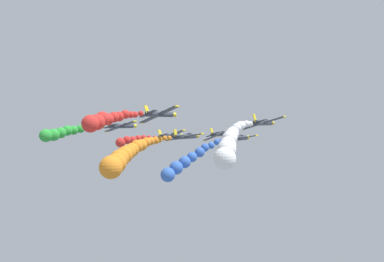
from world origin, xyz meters
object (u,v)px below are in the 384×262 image
at_px(airplane_right_inner, 239,138).
at_px(airplane_right_outer, 122,126).
at_px(airplane_lead, 220,134).
at_px(airplane_left_outer, 186,136).
at_px(airplane_left_inner, 170,136).
at_px(airplane_trailing, 263,123).
at_px(airplane_high_slot, 160,114).

relative_size(airplane_right_inner, airplane_right_outer, 1.00).
xyz_separation_m(airplane_lead, airplane_right_inner, (9.45, -9.64, -0.59)).
relative_size(airplane_left_outer, airplane_right_outer, 1.00).
xyz_separation_m(airplane_left_outer, airplane_right_outer, (-18.77, 0.12, 2.33)).
height_order(airplane_lead, airplane_left_inner, airplane_lead).
bearing_deg(airplane_left_inner, airplane_lead, 43.79).
bearing_deg(airplane_right_outer, airplane_left_inner, 39.58).
bearing_deg(airplane_trailing, airplane_right_inner, 135.24).
xyz_separation_m(airplane_lead, airplane_left_inner, (-9.75, -9.35, -0.36)).
bearing_deg(airplane_right_inner, airplane_trailing, -44.76).
relative_size(airplane_left_inner, airplane_right_outer, 1.00).
bearing_deg(airplane_left_inner, airplane_left_outer, -40.55).
relative_size(airplane_lead, airplane_right_inner, 1.00).
height_order(airplane_right_inner, airplane_left_outer, airplane_left_outer).
distance_m(airplane_right_inner, airplane_right_outer, 29.78).
relative_size(airplane_left_inner, airplane_right_inner, 1.00).
bearing_deg(airplane_left_outer, airplane_high_slot, -88.65).
distance_m(airplane_left_outer, airplane_right_outer, 18.91).
height_order(airplane_lead, airplane_trailing, airplane_trailing).
bearing_deg(airplane_right_inner, airplane_left_outer, -142.29).
height_order(airplane_right_outer, airplane_trailing, airplane_trailing).
distance_m(airplane_left_outer, airplane_trailing, 19.42).
xyz_separation_m(airplane_lead, airplane_right_outer, (-19.22, -17.18, 2.20)).
relative_size(airplane_lead, airplane_left_inner, 1.00).
xyz_separation_m(airplane_left_outer, airplane_high_slot, (0.26, -10.84, 4.92)).
distance_m(airplane_lead, airplane_trailing, 26.63).
relative_size(airplane_left_inner, airplane_high_slot, 1.00).
bearing_deg(airplane_right_outer, airplane_trailing, -2.40).
distance_m(airplane_lead, airplane_left_outer, 17.31).
relative_size(airplane_left_outer, airplane_trailing, 1.00).
distance_m(airplane_left_outer, airplane_high_slot, 11.91).
relative_size(airplane_right_outer, airplane_trailing, 1.00).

